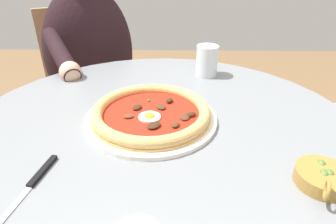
{
  "coord_description": "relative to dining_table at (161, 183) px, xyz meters",
  "views": [
    {
      "loc": [
        -0.58,
        -0.03,
        1.11
      ],
      "look_at": [
        0.03,
        -0.02,
        0.77
      ],
      "focal_mm": 30.88,
      "sensor_mm": 36.0,
      "label": 1
    }
  ],
  "objects": [
    {
      "name": "diner_person",
      "position": [
        0.61,
        0.33,
        -0.03
      ],
      "size": [
        0.58,
        0.43,
        1.19
      ],
      "color": "#282833",
      "rests_on": "ground"
    },
    {
      "name": "water_glass",
      "position": [
        0.31,
        -0.14,
        0.23
      ],
      "size": [
        0.07,
        0.07,
        0.1
      ],
      "color": "silver",
      "rests_on": "dining_table"
    },
    {
      "name": "steak_knife",
      "position": [
        -0.2,
        0.21,
        0.19
      ],
      "size": [
        0.2,
        0.05,
        0.01
      ],
      "color": "silver",
      "rests_on": "dining_table"
    },
    {
      "name": "dining_table",
      "position": [
        0.0,
        0.0,
        0.0
      ],
      "size": [
        0.96,
        0.96,
        0.75
      ],
      "color": "gray",
      "rests_on": "ground"
    },
    {
      "name": "cafe_chair_diner",
      "position": [
        0.74,
        0.39,
        -0.03
      ],
      "size": [
        0.55,
        0.55,
        0.89
      ],
      "color": "#957050",
      "rests_on": "ground"
    },
    {
      "name": "olive_pan",
      "position": [
        -0.19,
        -0.29,
        0.2
      ],
      "size": [
        0.12,
        0.1,
        0.05
      ],
      "color": "olive",
      "rests_on": "dining_table"
    },
    {
      "name": "pizza_on_plate",
      "position": [
        0.02,
        0.02,
        0.2
      ],
      "size": [
        0.31,
        0.31,
        0.04
      ],
      "color": "white",
      "rests_on": "dining_table"
    }
  ]
}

